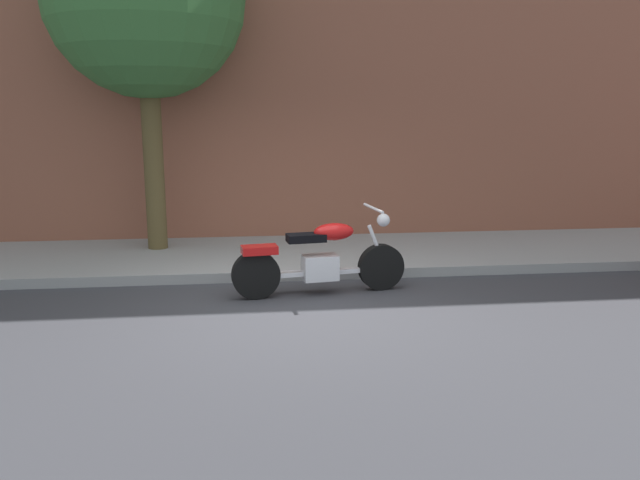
{
  "coord_description": "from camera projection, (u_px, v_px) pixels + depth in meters",
  "views": [
    {
      "loc": [
        -0.57,
        -7.14,
        2.32
      ],
      "look_at": [
        0.32,
        0.57,
        0.7
      ],
      "focal_mm": 35.41,
      "sensor_mm": 36.0,
      "label": 1
    }
  ],
  "objects": [
    {
      "name": "ground_plane",
      "position": [
        299.0,
        308.0,
        7.48
      ],
      "size": [
        60.0,
        60.0,
        0.0
      ],
      "primitive_type": "plane",
      "color": "#38383D"
    },
    {
      "name": "building_facade",
      "position": [
        278.0,
        25.0,
        10.57
      ],
      "size": [
        25.46,
        0.5,
        7.39
      ],
      "primitive_type": "cube",
      "color": "brown",
      "rests_on": "ground"
    },
    {
      "name": "sidewalk",
      "position": [
        286.0,
        256.0,
        9.85
      ],
      "size": [
        25.46,
        2.5,
        0.14
      ],
      "primitive_type": "cube",
      "color": "#959595",
      "rests_on": "ground"
    },
    {
      "name": "motorcycle",
      "position": [
        320.0,
        260.0,
        7.98
      ],
      "size": [
        2.24,
        0.7,
        1.1
      ],
      "color": "black",
      "rests_on": "ground"
    }
  ]
}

